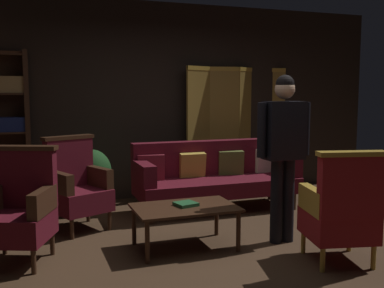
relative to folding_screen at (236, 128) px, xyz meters
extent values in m
plane|color=#3D2819|center=(-1.27, -2.34, -0.99)|extent=(10.00, 10.00, 0.00)
cube|color=black|center=(-1.27, 0.11, 0.41)|extent=(7.20, 0.10, 2.80)
cube|color=olive|center=(-0.65, -0.09, -0.04)|extent=(0.43, 0.22, 1.90)
cube|color=#B78E33|center=(-0.65, -0.09, 0.88)|extent=(0.43, 0.23, 0.06)
cube|color=olive|center=(-0.21, -0.03, -0.04)|extent=(0.46, 0.10, 1.90)
cube|color=#B78E33|center=(-0.21, -0.03, 0.88)|extent=(0.46, 0.11, 0.06)
cube|color=olive|center=(0.22, 0.04, -0.04)|extent=(0.42, 0.25, 1.90)
cube|color=#B78E33|center=(0.22, 0.04, 0.88)|extent=(0.42, 0.25, 0.06)
cube|color=olive|center=(0.64, 0.08, -0.04)|extent=(0.45, 0.16, 1.90)
cube|color=#B78E33|center=(0.64, 0.08, 0.88)|extent=(0.45, 0.17, 0.06)
cube|color=#382114|center=(-3.00, -0.16, 0.04)|extent=(0.06, 0.32, 2.05)
cylinder|color=#382114|center=(-1.67, -1.29, -0.88)|extent=(0.07, 0.07, 0.22)
cylinder|color=#382114|center=(0.23, -1.29, -0.88)|extent=(0.07, 0.07, 0.22)
cylinder|color=#382114|center=(-1.67, -0.69, -0.88)|extent=(0.07, 0.07, 0.22)
cylinder|color=#382114|center=(0.23, -0.69, -0.88)|extent=(0.07, 0.07, 0.22)
cube|color=#4C0F19|center=(-0.72, -0.99, -0.67)|extent=(2.10, 0.76, 0.20)
cube|color=#4C0F19|center=(-0.72, -0.68, -0.34)|extent=(2.10, 0.18, 0.46)
cube|color=#4C0F19|center=(-1.70, -0.99, -0.44)|extent=(0.16, 0.68, 0.26)
cube|color=#4C0F19|center=(0.26, -0.99, -0.44)|extent=(0.16, 0.68, 0.26)
cube|color=maroon|center=(-1.55, -0.79, -0.42)|extent=(0.36, 0.18, 0.34)
cube|color=#B79338|center=(-1.00, -0.79, -0.42)|extent=(0.34, 0.17, 0.35)
cube|color=#4C5123|center=(-0.44, -0.79, -0.42)|extent=(0.36, 0.19, 0.35)
cube|color=beige|center=(0.11, -0.79, -0.42)|extent=(0.35, 0.17, 0.35)
cylinder|color=#382114|center=(-2.03, -2.47, -0.79)|extent=(0.04, 0.04, 0.39)
cylinder|color=#382114|center=(-1.13, -2.47, -0.79)|extent=(0.04, 0.04, 0.39)
cylinder|color=#382114|center=(-2.03, -1.93, -0.79)|extent=(0.04, 0.04, 0.39)
cylinder|color=#382114|center=(-1.13, -1.93, -0.79)|extent=(0.04, 0.04, 0.39)
cube|color=#382114|center=(-1.58, -2.20, -0.58)|extent=(1.00, 0.64, 0.03)
cylinder|color=#B78E33|center=(-0.11, -2.82, -0.88)|extent=(0.04, 0.04, 0.22)
cylinder|color=#B78E33|center=(-0.56, -2.71, -0.88)|extent=(0.04, 0.04, 0.22)
cylinder|color=#B78E33|center=(-0.22, -3.27, -0.88)|extent=(0.04, 0.04, 0.22)
cylinder|color=#B78E33|center=(-0.67, -3.16, -0.88)|extent=(0.04, 0.04, 0.22)
cube|color=maroon|center=(-0.39, -2.99, -0.65)|extent=(0.67, 0.67, 0.24)
cube|color=maroon|center=(-0.44, -3.21, -0.26)|extent=(0.57, 0.24, 0.54)
cube|color=#B78E33|center=(-0.44, -3.21, 0.03)|extent=(0.61, 0.26, 0.04)
cube|color=#B78E33|center=(-0.16, -3.04, -0.42)|extent=(0.20, 0.51, 0.22)
cube|color=#B78E33|center=(-0.62, -2.94, -0.42)|extent=(0.20, 0.51, 0.22)
cylinder|color=#382114|center=(-2.61, -1.54, -0.88)|extent=(0.04, 0.04, 0.22)
cylinder|color=#382114|center=(-2.18, -1.36, -0.88)|extent=(0.04, 0.04, 0.22)
cylinder|color=#382114|center=(-2.79, -1.12, -0.88)|extent=(0.04, 0.04, 0.22)
cylinder|color=#382114|center=(-2.37, -0.94, -0.88)|extent=(0.04, 0.04, 0.22)
cube|color=#4C0F19|center=(-2.49, -1.24, -0.65)|extent=(0.74, 0.74, 0.24)
cube|color=#4C0F19|center=(-2.58, -1.03, -0.26)|extent=(0.56, 0.33, 0.54)
cube|color=#382114|center=(-2.58, -1.03, 0.03)|extent=(0.60, 0.36, 0.04)
cube|color=#382114|center=(-2.71, -1.34, -0.42)|extent=(0.28, 0.49, 0.22)
cube|color=#382114|center=(-2.27, -1.15, -0.42)|extent=(0.28, 0.49, 0.22)
cylinder|color=#382114|center=(-3.00, -2.37, -0.88)|extent=(0.04, 0.04, 0.22)
cylinder|color=#382114|center=(-3.25, -1.77, -0.88)|extent=(0.04, 0.04, 0.22)
cylinder|color=#382114|center=(-2.82, -1.95, -0.88)|extent=(0.04, 0.04, 0.22)
cube|color=#4C0F19|center=(-3.12, -2.07, -0.65)|extent=(0.73, 0.73, 0.24)
cube|color=#4C0F19|center=(-3.04, -1.86, -0.26)|extent=(0.56, 0.32, 0.54)
cube|color=#382114|center=(-3.04, -1.86, 0.03)|extent=(0.60, 0.35, 0.04)
cube|color=#382114|center=(-2.90, -2.16, -0.42)|extent=(0.27, 0.50, 0.22)
cylinder|color=black|center=(-0.52, -2.36, -0.56)|extent=(0.12, 0.12, 0.86)
cylinder|color=black|center=(-0.66, -2.36, -0.56)|extent=(0.12, 0.12, 0.86)
cube|color=maroon|center=(-0.59, -2.36, -0.09)|extent=(0.32, 0.16, 0.09)
cube|color=black|center=(-0.59, -2.36, 0.16)|extent=(0.40, 0.21, 0.58)
cube|color=white|center=(-0.59, -2.25, 0.19)|extent=(0.14, 0.01, 0.41)
cube|color=maroon|center=(-0.59, -2.24, 0.42)|extent=(0.09, 0.02, 0.04)
cylinder|color=black|center=(-0.34, -2.36, 0.17)|extent=(0.09, 0.09, 0.54)
cylinder|color=black|center=(-0.84, -2.36, 0.17)|extent=(0.09, 0.09, 0.54)
sphere|color=tan|center=(-0.59, -2.36, 0.57)|extent=(0.20, 0.20, 0.20)
sphere|color=black|center=(-0.59, -2.36, 0.62)|extent=(0.18, 0.18, 0.18)
cylinder|color=brown|center=(-2.25, -0.45, -0.85)|extent=(0.28, 0.28, 0.28)
ellipsoid|color=#193D19|center=(-2.25, -0.45, -0.48)|extent=(0.50, 0.50, 0.58)
cube|color=#1E4C28|center=(-1.56, -2.17, -0.55)|extent=(0.24, 0.23, 0.03)
camera|label=1|loc=(-2.99, -6.31, 0.56)|focal=42.54mm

